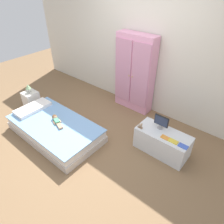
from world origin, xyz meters
name	(u,v)px	position (x,y,z in m)	size (l,w,h in m)	color
ground_plane	(93,141)	(0.00, 0.00, -0.01)	(10.00, 10.00, 0.02)	brown
back_wall	(146,46)	(0.00, 1.57, 1.35)	(6.40, 0.05, 2.70)	silver
bed	(55,129)	(-0.64, -0.33, 0.14)	(1.75, 0.96, 0.28)	beige
pillow	(33,108)	(-1.32, -0.33, 0.31)	(0.32, 0.69, 0.07)	white
doll	(56,120)	(-0.65, -0.27, 0.31)	(0.38, 0.19, 0.10)	#4CA375
nightstand	(32,100)	(-1.76, -0.10, 0.20)	(0.29, 0.29, 0.40)	silver
table_lamp	(28,87)	(-1.76, -0.10, 0.53)	(0.12, 0.12, 0.19)	#B7B2AD
wardrobe	(135,74)	(-0.09, 1.39, 0.80)	(0.82, 0.30, 1.60)	#E599BC
tv_stand	(162,142)	(1.08, 0.56, 0.20)	(0.88, 0.41, 0.41)	silver
tv_monitor	(161,121)	(0.97, 0.63, 0.54)	(0.25, 0.10, 0.24)	#99999E
rocking_horse_toy	(141,126)	(0.72, 0.43, 0.45)	(0.08, 0.04, 0.10)	#8E6642
book_orange	(165,137)	(1.15, 0.47, 0.41)	(0.13, 0.09, 0.01)	orange
book_yellow	(173,141)	(1.29, 0.47, 0.41)	(0.15, 0.08, 0.02)	gold
book_blue	(183,146)	(1.45, 0.47, 0.41)	(0.14, 0.09, 0.01)	blue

